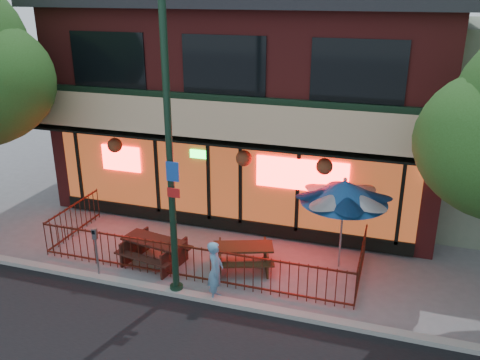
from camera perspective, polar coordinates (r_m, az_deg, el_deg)
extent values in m
plane|color=gray|center=(13.10, -6.38, -11.50)|extent=(80.00, 80.00, 0.00)
cube|color=#999993|center=(12.69, -7.32, -12.40)|extent=(80.00, 0.25, 0.12)
cube|color=maroon|center=(18.26, 2.51, 8.98)|extent=(12.00, 8.00, 6.50)
cube|color=#59230F|center=(15.01, -1.71, 0.00)|extent=(11.00, 0.06, 2.60)
cube|color=#FF0C0C|center=(14.22, 6.94, 0.58)|extent=(2.60, 0.04, 0.90)
cube|color=#FF0C0C|center=(16.23, -13.21, 2.37)|extent=(1.30, 0.04, 0.80)
cube|color=tan|center=(14.01, -2.45, 6.62)|extent=(12.20, 1.33, 1.26)
cube|color=black|center=(15.75, -14.61, 12.93)|extent=(2.40, 0.06, 1.60)
cube|color=black|center=(14.18, -1.85, 12.77)|extent=(2.40, 0.06, 1.60)
cube|color=black|center=(13.41, 13.11, 11.80)|extent=(2.40, 0.06, 1.60)
cube|color=black|center=(15.54, -1.69, -4.87)|extent=(11.00, 0.12, 0.40)
cube|color=#FFC672|center=(13.81, 20.49, 0.74)|extent=(0.18, 0.18, 0.32)
cube|color=#47180F|center=(12.78, -6.18, -7.45)|extent=(8.40, 0.04, 0.04)
cube|color=#47180F|center=(13.19, -6.04, -10.63)|extent=(8.40, 0.04, 0.04)
cube|color=#47180F|center=(15.79, -18.33, -2.77)|extent=(0.04, 2.60, 0.04)
cube|color=#47180F|center=(13.02, 13.58, -7.40)|extent=(0.04, 2.60, 0.04)
cylinder|color=#47180F|center=(13.00, -6.10, -9.20)|extent=(0.02, 0.02, 1.00)
cylinder|color=#163121|center=(11.29, -7.90, 2.68)|extent=(0.16, 0.16, 7.00)
cylinder|color=#163121|center=(12.74, -7.14, -12.02)|extent=(0.32, 0.32, 0.20)
cube|color=#194CB2|center=(11.20, -7.60, 0.93)|extent=(0.30, 0.02, 0.45)
cube|color=red|center=(11.38, -7.48, -1.43)|extent=(0.30, 0.02, 0.22)
cube|color=#361A13|center=(14.29, -11.72, -7.33)|extent=(0.26, 1.20, 0.69)
cube|color=#361A13|center=(13.57, -7.37, -8.63)|extent=(0.26, 1.20, 0.69)
cube|color=#361A13|center=(13.76, -9.69, -6.71)|extent=(1.77, 0.97, 0.06)
cube|color=#361A13|center=(13.54, -10.93, -8.62)|extent=(1.70, 0.54, 0.05)
cube|color=#361A13|center=(14.25, -8.38, -6.89)|extent=(1.70, 0.54, 0.05)
cube|color=#382513|center=(13.50, -2.25, -8.74)|extent=(0.43, 1.08, 0.64)
cube|color=#382513|center=(13.54, 2.95, -8.66)|extent=(0.43, 1.08, 0.64)
cube|color=#382513|center=(13.35, 0.36, -7.51)|extent=(1.69, 1.14, 0.05)
cube|color=#382513|center=(13.06, 0.43, -9.50)|extent=(1.55, 0.75, 0.04)
cube|color=#382513|center=(13.90, 0.28, -7.53)|extent=(1.55, 0.75, 0.04)
cylinder|color=gray|center=(13.47, 11.33, -5.21)|extent=(0.05, 0.05, 2.32)
cone|color=navy|center=(13.07, 11.64, -1.25)|extent=(2.22, 2.22, 0.58)
sphere|color=gray|center=(12.95, 11.74, 0.05)|extent=(0.11, 0.11, 0.11)
imported|color=#5F96BF|center=(12.10, -2.77, -10.17)|extent=(0.45, 0.61, 1.51)
cylinder|color=gray|center=(13.47, -15.72, -8.46)|extent=(0.05, 0.05, 1.13)
cube|color=gray|center=(13.16, -16.01, -5.83)|extent=(0.14, 0.12, 0.29)
cube|color=black|center=(13.09, -16.17, -5.69)|extent=(0.08, 0.02, 0.10)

